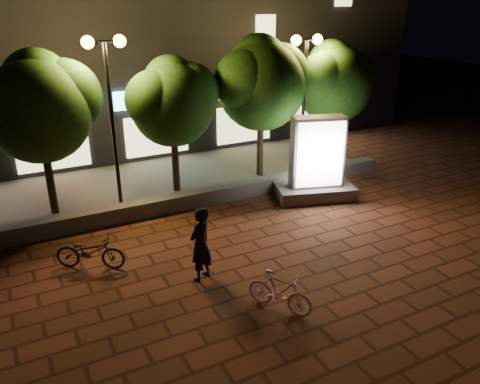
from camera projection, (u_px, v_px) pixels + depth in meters
ground at (234, 269)px, 11.56m from camera, size 80.00×80.00×0.00m
retaining_wall at (177, 202)px, 14.75m from camera, size 16.00×0.45×0.50m
sidewalk at (153, 183)px, 16.88m from camera, size 16.00×5.00×0.08m
building_block at (100, 29)px, 20.30m from camera, size 28.00×8.12×11.30m
tree_left at (39, 104)px, 13.26m from camera, size 3.60×3.00×4.89m
tree_mid at (173, 99)px, 15.04m from camera, size 3.24×2.70×4.50m
tree_right at (262, 80)px, 16.31m from camera, size 3.72×3.10×5.07m
tree_far_right at (334, 79)px, 17.74m from camera, size 3.48×2.90×4.76m
street_lamp_left at (108, 79)px, 13.65m from camera, size 1.26×0.36×5.18m
street_lamp_right at (305, 69)px, 16.67m from camera, size 1.26×0.36×4.98m
ad_kiosk at (316, 166)px, 15.31m from camera, size 2.83×1.98×2.78m
scooter_pink at (280, 292)px, 9.89m from camera, size 1.17×1.50×0.91m
rider at (201, 244)px, 10.84m from camera, size 0.81×0.72×1.85m
scooter_parked at (90, 252)px, 11.46m from camera, size 1.79×1.41×0.91m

